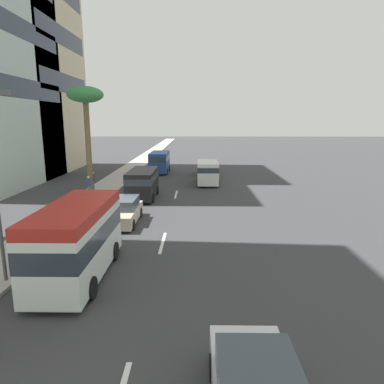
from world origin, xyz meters
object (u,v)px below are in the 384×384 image
object	(u,v)px
van_fourth	(207,171)
palm_tree	(86,101)
car_sixth	(206,169)
van_seventh	(160,161)
van_fifth	(143,182)
minibus_lead	(77,238)
pedestrian_near_lamp	(89,185)
pedestrian_mid_block	(93,180)
car_second	(123,211)

from	to	relation	value
van_fourth	palm_tree	distance (m)	13.15
van_fourth	car_sixth	distance (m)	6.08
car_sixth	van_seventh	world-z (taller)	van_seventh
van_fourth	van_seventh	world-z (taller)	van_seventh
van_fourth	van_fifth	world-z (taller)	van_fifth
minibus_lead	pedestrian_near_lamp	distance (m)	15.26
pedestrian_mid_block	palm_tree	bearing A→B (deg)	-14.28
van_seventh	car_second	bearing A→B (deg)	-0.22
car_sixth	van_fifth	bearing A→B (deg)	155.91
minibus_lead	car_second	bearing A→B (deg)	178.21
minibus_lead	van_fourth	distance (m)	21.85
van_fifth	pedestrian_mid_block	distance (m)	5.40
minibus_lead	van_fifth	bearing A→B (deg)	178.43
van_fourth	car_second	bearing A→B (deg)	156.93
car_second	van_fifth	xyz separation A→B (m)	(7.01, -0.16, 0.60)
van_fifth	van_seventh	size ratio (longest dim) A/B	1.02
van_seventh	car_sixth	bearing A→B (deg)	74.82
van_fourth	pedestrian_mid_block	bearing A→B (deg)	110.83
van_fifth	pedestrian_mid_block	xyz separation A→B (m)	(2.41, 4.83, -0.26)
car_sixth	pedestrian_near_lamp	distance (m)	15.93
minibus_lead	palm_tree	size ratio (longest dim) A/B	0.69
van_seventh	pedestrian_mid_block	size ratio (longest dim) A/B	3.04
palm_tree	minibus_lead	bearing A→B (deg)	-164.88
pedestrian_mid_block	pedestrian_near_lamp	bearing A→B (deg)	-9.12
van_seventh	palm_tree	world-z (taller)	palm_tree
van_fourth	car_sixth	xyz separation A→B (m)	(6.05, -0.01, -0.57)
car_sixth	van_seventh	xyz separation A→B (m)	(1.53, 5.63, 0.70)
pedestrian_near_lamp	pedestrian_mid_block	world-z (taller)	pedestrian_near_lamp
palm_tree	van_fourth	bearing A→B (deg)	-64.83
car_second	palm_tree	bearing A→B (deg)	-151.56
car_second	pedestrian_mid_block	bearing A→B (deg)	-153.65
van_fifth	pedestrian_mid_block	bearing A→B (deg)	-116.56
pedestrian_near_lamp	pedestrian_mid_block	size ratio (longest dim) A/B	1.01
car_second	pedestrian_near_lamp	world-z (taller)	pedestrian_near_lamp
car_sixth	palm_tree	bearing A→B (deg)	136.54
car_sixth	minibus_lead	bearing A→B (deg)	167.61
van_fourth	car_sixth	bearing A→B (deg)	-0.14
pedestrian_near_lamp	car_sixth	bearing A→B (deg)	-142.55
van_seventh	pedestrian_mid_block	world-z (taller)	van_seventh
car_second	car_sixth	xyz separation A→B (m)	(19.41, -5.71, -0.00)
car_sixth	van_seventh	size ratio (longest dim) A/B	0.79
van_fifth	minibus_lead	bearing A→B (deg)	-1.57
van_fourth	van_seventh	bearing A→B (deg)	36.52
car_second	van_fifth	size ratio (longest dim) A/B	0.86
pedestrian_near_lamp	pedestrian_mid_block	bearing A→B (deg)	-95.04
car_second	car_sixth	world-z (taller)	car_second
van_fifth	car_sixth	distance (m)	13.60
van_fourth	palm_tree	size ratio (longest dim) A/B	0.52
van_fourth	pedestrian_near_lamp	xyz separation A→B (m)	(-6.33, 10.00, -0.22)
minibus_lead	pedestrian_near_lamp	bearing A→B (deg)	-164.53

